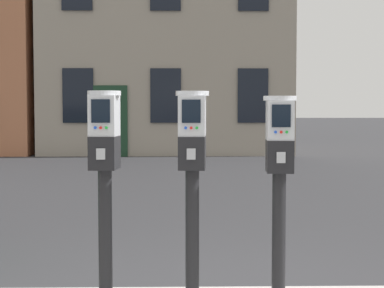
% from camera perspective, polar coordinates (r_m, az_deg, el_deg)
% --- Properties ---
extents(parking_meter_near_kerb, '(0.23, 0.26, 1.43)m').
position_cam_1_polar(parking_meter_near_kerb, '(4.14, -7.88, -1.40)').
color(parking_meter_near_kerb, black).
rests_on(parking_meter_near_kerb, sidewalk_slab).
extents(parking_meter_twin_adjacent, '(0.23, 0.26, 1.43)m').
position_cam_1_polar(parking_meter_twin_adjacent, '(4.11, 0.03, -1.41)').
color(parking_meter_twin_adjacent, black).
rests_on(parking_meter_twin_adjacent, sidewalk_slab).
extents(parking_meter_end_of_row, '(0.23, 0.26, 1.40)m').
position_cam_1_polar(parking_meter_end_of_row, '(4.16, 7.89, -1.68)').
color(parking_meter_end_of_row, black).
rests_on(parking_meter_end_of_row, sidewalk_slab).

